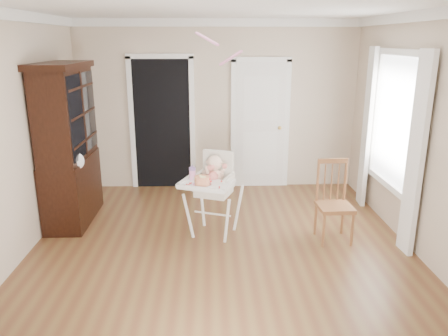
{
  "coord_description": "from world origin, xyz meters",
  "views": [
    {
      "loc": [
        -0.12,
        -4.56,
        2.38
      ],
      "look_at": [
        0.04,
        0.47,
        0.9
      ],
      "focal_mm": 35.0,
      "sensor_mm": 36.0,
      "label": 1
    }
  ],
  "objects_px": {
    "high_chair": "(214,184)",
    "sippy_cup": "(192,173)",
    "china_cabinet": "(68,145)",
    "dining_chair": "(334,204)",
    "cake": "(202,181)"
  },
  "relations": [
    {
      "from": "sippy_cup",
      "to": "dining_chair",
      "type": "relative_size",
      "value": 0.19
    },
    {
      "from": "china_cabinet",
      "to": "dining_chair",
      "type": "distance_m",
      "value": 3.5
    },
    {
      "from": "sippy_cup",
      "to": "high_chair",
      "type": "bearing_deg",
      "value": 12.1
    },
    {
      "from": "high_chair",
      "to": "dining_chair",
      "type": "bearing_deg",
      "value": 13.4
    },
    {
      "from": "sippy_cup",
      "to": "china_cabinet",
      "type": "distance_m",
      "value": 1.76
    },
    {
      "from": "high_chair",
      "to": "cake",
      "type": "bearing_deg",
      "value": -97.01
    },
    {
      "from": "high_chair",
      "to": "sippy_cup",
      "type": "distance_m",
      "value": 0.31
    },
    {
      "from": "sippy_cup",
      "to": "dining_chair",
      "type": "distance_m",
      "value": 1.77
    },
    {
      "from": "sippy_cup",
      "to": "dining_chair",
      "type": "height_order",
      "value": "dining_chair"
    },
    {
      "from": "sippy_cup",
      "to": "china_cabinet",
      "type": "height_order",
      "value": "china_cabinet"
    },
    {
      "from": "cake",
      "to": "china_cabinet",
      "type": "relative_size",
      "value": 0.11
    },
    {
      "from": "high_chair",
      "to": "sippy_cup",
      "type": "height_order",
      "value": "high_chair"
    },
    {
      "from": "high_chair",
      "to": "dining_chair",
      "type": "distance_m",
      "value": 1.49
    },
    {
      "from": "sippy_cup",
      "to": "china_cabinet",
      "type": "xyz_separation_m",
      "value": [
        -1.65,
        0.58,
        0.23
      ]
    },
    {
      "from": "china_cabinet",
      "to": "dining_chair",
      "type": "xyz_separation_m",
      "value": [
        3.37,
        -0.71,
        -0.59
      ]
    }
  ]
}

